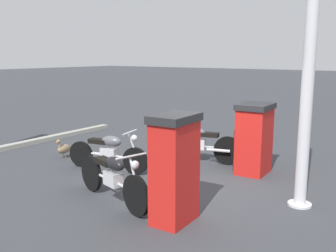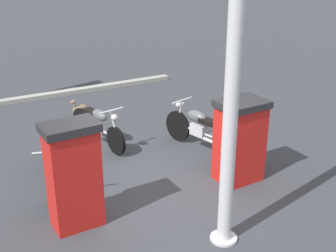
# 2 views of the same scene
# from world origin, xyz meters

# --- Properties ---
(ground_plane) EXTENTS (120.00, 120.00, 0.00)m
(ground_plane) POSITION_xyz_m (0.00, 0.00, 0.00)
(ground_plane) COLOR #383A3F
(fuel_pump_near) EXTENTS (0.70, 0.88, 1.52)m
(fuel_pump_near) POSITION_xyz_m (-0.37, -1.52, 0.77)
(fuel_pump_near) COLOR red
(fuel_pump_near) RESTS_ON ground
(fuel_pump_far) EXTENTS (0.59, 0.83, 1.68)m
(fuel_pump_far) POSITION_xyz_m (-0.37, 1.52, 0.85)
(fuel_pump_far) COLOR red
(fuel_pump_far) RESTS_ON ground
(motorcycle_near_pump) EXTENTS (1.96, 0.72, 0.98)m
(motorcycle_near_pump) POSITION_xyz_m (1.03, -1.56, 0.48)
(motorcycle_near_pump) COLOR black
(motorcycle_near_pump) RESTS_ON ground
(motorcycle_far_pump) EXTENTS (2.11, 0.81, 0.98)m
(motorcycle_far_pump) POSITION_xyz_m (0.93, 1.50, 0.47)
(motorcycle_far_pump) COLOR black
(motorcycle_far_pump) RESTS_ON ground
(motorcycle_extra) EXTENTS (1.98, 0.63, 0.94)m
(motorcycle_extra) POSITION_xyz_m (2.30, 0.18, 0.45)
(motorcycle_extra) COLOR black
(motorcycle_extra) RESTS_ON ground
(wandering_duck) EXTENTS (0.25, 0.50, 0.50)m
(wandering_duck) POSITION_xyz_m (3.96, 0.06, 0.24)
(wandering_duck) COLOR #847051
(wandering_duck) RESTS_ON ground
(canopy_support_pole) EXTENTS (0.40, 0.40, 4.61)m
(canopy_support_pole) POSITION_xyz_m (-1.77, -0.25, 2.23)
(canopy_support_pole) COLOR silver
(canopy_support_pole) RESTS_ON ground
(road_edge_kerb) EXTENTS (0.30, 6.85, 0.12)m
(road_edge_kerb) POSITION_xyz_m (5.93, 0.00, 0.06)
(road_edge_kerb) COLOR #9E9E93
(road_edge_kerb) RESTS_ON ground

